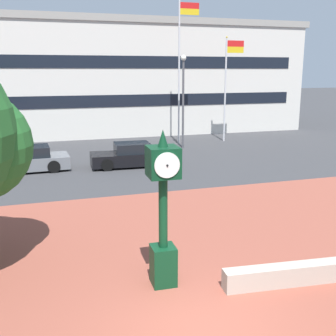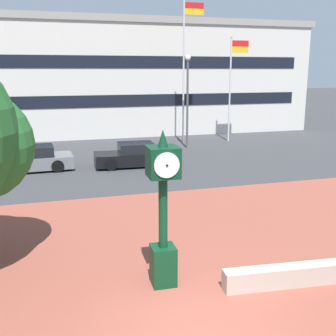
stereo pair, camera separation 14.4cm
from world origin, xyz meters
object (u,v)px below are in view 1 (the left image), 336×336
(car_street_near, at_px, (130,156))
(civic_building, at_px, (123,77))
(flagpole_primary, at_px, (181,63))
(flagpole_secondary, at_px, (227,81))
(car_street_far, at_px, (26,160))
(street_clock, at_px, (163,210))
(street_lamp_post, at_px, (183,91))

(car_street_near, height_order, civic_building, civic_building)
(car_street_near, xyz_separation_m, flagpole_primary, (5.01, 6.13, 5.00))
(car_street_near, height_order, flagpole_primary, flagpole_primary)
(car_street_near, xyz_separation_m, flagpole_secondary, (8.55, 6.13, 3.75))
(car_street_far, distance_m, civic_building, 17.44)
(street_clock, relative_size, flagpole_primary, 0.39)
(street_clock, height_order, car_street_far, street_clock)
(flagpole_primary, xyz_separation_m, street_lamp_post, (-0.43, -1.80, -1.82))
(car_street_near, xyz_separation_m, car_street_far, (-5.36, 0.50, 0.00))
(car_street_far, xyz_separation_m, flagpole_secondary, (13.91, 5.63, 3.75))
(flagpole_secondary, bearing_deg, car_street_far, -157.97)
(car_street_near, bearing_deg, car_street_far, 87.39)
(car_street_far, xyz_separation_m, civic_building, (8.20, 14.88, 3.96))
(street_clock, bearing_deg, street_lamp_post, 71.38)
(civic_building, bearing_deg, car_street_near, -100.47)
(flagpole_primary, relative_size, street_lamp_post, 1.62)
(street_clock, relative_size, car_street_near, 0.92)
(flagpole_secondary, relative_size, street_lamp_post, 1.23)
(flagpole_primary, relative_size, civic_building, 0.33)
(street_clock, height_order, flagpole_primary, flagpole_primary)
(flagpole_primary, height_order, civic_building, flagpole_primary)
(street_clock, distance_m, street_lamp_post, 18.50)
(car_street_near, distance_m, street_lamp_post, 7.06)
(street_clock, distance_m, flagpole_secondary, 21.86)
(street_clock, distance_m, car_street_near, 13.10)
(car_street_near, distance_m, civic_building, 16.14)
(car_street_near, bearing_deg, street_lamp_post, -43.83)
(civic_building, bearing_deg, street_lamp_post, -81.07)
(car_street_far, bearing_deg, street_lamp_post, -71.37)
(car_street_far, bearing_deg, street_clock, -168.17)
(street_lamp_post, bearing_deg, civic_building, 98.93)
(car_street_far, height_order, street_lamp_post, street_lamp_post)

